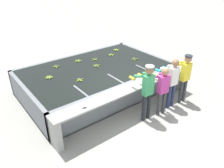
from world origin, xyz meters
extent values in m
plane|color=#A3A099|center=(0.00, 0.00, 0.00)|extent=(80.00, 80.00, 0.00)
cube|color=gray|center=(0.00, 2.07, 0.03)|extent=(5.13, 3.25, 0.06)
cube|color=gray|center=(0.00, 0.51, 0.46)|extent=(5.13, 0.12, 0.92)
cube|color=gray|center=(0.00, 3.64, 0.46)|extent=(5.13, 0.12, 0.92)
cube|color=gray|center=(-2.51, 2.07, 0.46)|extent=(0.12, 3.25, 0.92)
cube|color=gray|center=(2.51, 2.07, 0.46)|extent=(0.12, 3.25, 0.92)
cube|color=black|center=(0.00, 2.07, 0.49)|extent=(4.89, 3.01, 0.86)
cube|color=gray|center=(-1.28, 0.97, 0.46)|extent=(0.06, 0.80, 0.92)
cube|color=gray|center=(0.00, 0.97, 0.46)|extent=(0.06, 0.80, 0.92)
cube|color=gray|center=(1.28, 0.97, 0.46)|extent=(0.06, 0.80, 0.92)
cube|color=#9E9E99|center=(0.00, 0.23, 0.90)|extent=(5.13, 0.45, 0.05)
cube|color=#9E9E99|center=(-2.47, 0.23, 0.44)|extent=(0.16, 0.41, 0.87)
cube|color=#9E9E99|center=(2.47, 0.23, 0.44)|extent=(0.16, 0.41, 0.87)
cylinder|color=#1E2328|center=(0.06, -0.29, 0.43)|extent=(0.11, 0.11, 0.86)
cylinder|color=#1E2328|center=(0.26, -0.29, 0.43)|extent=(0.11, 0.11, 0.86)
cube|color=#38995B|center=(0.16, -0.29, 1.17)|extent=(0.33, 0.18, 0.61)
sphere|color=#896042|center=(0.16, -0.29, 1.62)|extent=(0.23, 0.23, 0.23)
cylinder|color=#9E9E99|center=(0.16, -0.29, 1.73)|extent=(0.25, 0.25, 0.04)
cylinder|color=#38995B|center=(0.01, -0.03, 1.39)|extent=(0.09, 0.31, 0.18)
cylinder|color=gold|center=(0.02, 0.21, 1.23)|extent=(0.09, 0.20, 0.08)
cylinder|color=#38995B|center=(0.33, -0.05, 1.39)|extent=(0.09, 0.31, 0.18)
cylinder|color=gold|center=(0.34, 0.20, 1.23)|extent=(0.09, 0.20, 0.08)
cylinder|color=#38383D|center=(0.62, -0.38, 0.39)|extent=(0.11, 0.11, 0.78)
cylinder|color=#38383D|center=(0.81, -0.41, 0.39)|extent=(0.11, 0.11, 0.78)
cube|color=#BC388E|center=(0.71, -0.39, 1.05)|extent=(0.34, 0.21, 0.55)
sphere|color=#9E704C|center=(0.71, -0.39, 1.46)|extent=(0.21, 0.21, 0.21)
cylinder|color=#BC388E|center=(0.59, -0.12, 1.24)|extent=(0.12, 0.32, 0.18)
cylinder|color=gold|center=(0.62, 0.12, 1.07)|extent=(0.11, 0.21, 0.08)
cylinder|color=#BC388E|center=(0.91, -0.17, 1.24)|extent=(0.12, 0.32, 0.18)
cylinder|color=gold|center=(0.94, 0.08, 1.07)|extent=(0.11, 0.21, 0.08)
cylinder|color=navy|center=(1.16, -0.30, 0.41)|extent=(0.11, 0.11, 0.83)
cylinder|color=navy|center=(1.36, -0.31, 0.41)|extent=(0.11, 0.11, 0.83)
cube|color=white|center=(1.26, -0.31, 1.12)|extent=(0.33, 0.19, 0.59)
sphere|color=#896042|center=(1.26, -0.31, 1.55)|extent=(0.22, 0.22, 0.22)
cylinder|color=white|center=(1.12, -0.05, 1.33)|extent=(0.10, 0.31, 0.18)
cylinder|color=#1EA3AD|center=(1.13, 0.20, 1.16)|extent=(0.09, 0.20, 0.08)
cylinder|color=white|center=(1.44, -0.07, 1.33)|extent=(0.10, 0.31, 0.18)
cylinder|color=#1EA3AD|center=(1.45, 0.18, 1.16)|extent=(0.09, 0.20, 0.08)
cylinder|color=#38383D|center=(1.71, -0.36, 0.41)|extent=(0.11, 0.11, 0.83)
cylinder|color=#38383D|center=(1.91, -0.37, 0.41)|extent=(0.11, 0.11, 0.83)
cube|color=yellow|center=(1.81, -0.36, 1.12)|extent=(0.33, 0.18, 0.59)
sphere|color=#9E704C|center=(1.81, -0.36, 1.56)|extent=(0.22, 0.22, 0.22)
cylinder|color=#282D33|center=(1.81, -0.36, 1.66)|extent=(0.24, 0.24, 0.04)
cylinder|color=yellow|center=(1.66, -0.11, 1.33)|extent=(0.09, 0.31, 0.18)
cylinder|color=teal|center=(1.67, 0.14, 1.17)|extent=(0.09, 0.20, 0.08)
cylinder|color=yellow|center=(1.98, -0.12, 1.33)|extent=(0.09, 0.31, 0.18)
cylinder|color=teal|center=(1.99, 0.13, 1.17)|extent=(0.09, 0.20, 0.08)
ellipsoid|color=#93BC3D|center=(-0.98, 1.60, 0.94)|extent=(0.07, 0.17, 0.04)
ellipsoid|color=#93BC3D|center=(-1.03, 1.53, 0.94)|extent=(0.17, 0.07, 0.04)
ellipsoid|color=#93BC3D|center=(-0.96, 1.49, 0.94)|extent=(0.07, 0.17, 0.04)
ellipsoid|color=#93BC3D|center=(-0.92, 1.56, 0.94)|extent=(0.17, 0.07, 0.04)
cylinder|color=tan|center=(-0.97, 1.55, 0.97)|extent=(0.03, 0.03, 0.04)
ellipsoid|color=#75A333|center=(0.31, 2.67, 0.94)|extent=(0.17, 0.06, 0.04)
ellipsoid|color=#75A333|center=(0.37, 2.62, 0.94)|extent=(0.06, 0.17, 0.04)
ellipsoid|color=#75A333|center=(0.42, 2.69, 0.94)|extent=(0.17, 0.06, 0.04)
ellipsoid|color=#75A333|center=(0.35, 2.73, 0.94)|extent=(0.06, 0.17, 0.04)
cylinder|color=tan|center=(0.36, 2.68, 0.97)|extent=(0.03, 0.03, 0.04)
ellipsoid|color=#7FAD33|center=(1.57, 1.74, 0.94)|extent=(0.12, 0.16, 0.04)
ellipsoid|color=#7FAD33|center=(1.64, 1.75, 0.94)|extent=(0.16, 0.12, 0.04)
ellipsoid|color=#7FAD33|center=(1.62, 1.83, 0.94)|extent=(0.12, 0.16, 0.04)
ellipsoid|color=#7FAD33|center=(1.55, 1.81, 0.94)|extent=(0.16, 0.12, 0.04)
cylinder|color=tan|center=(1.59, 1.78, 0.97)|extent=(0.03, 0.03, 0.04)
ellipsoid|color=#93BC3D|center=(-1.04, 2.97, 0.94)|extent=(0.17, 0.08, 0.04)
ellipsoid|color=#93BC3D|center=(-1.08, 3.03, 0.94)|extent=(0.08, 0.17, 0.04)
ellipsoid|color=#93BC3D|center=(-1.15, 3.00, 0.94)|extent=(0.17, 0.08, 0.04)
ellipsoid|color=#93BC3D|center=(-1.11, 2.93, 0.94)|extent=(0.08, 0.17, 0.04)
cylinder|color=tan|center=(-1.10, 2.98, 0.97)|extent=(0.03, 0.03, 0.04)
ellipsoid|color=#93BC3D|center=(0.09, 2.11, 0.94)|extent=(0.04, 0.17, 0.04)
ellipsoid|color=#93BC3D|center=(0.15, 2.15, 0.94)|extent=(0.17, 0.09, 0.04)
ellipsoid|color=#93BC3D|center=(0.13, 2.21, 0.94)|extent=(0.13, 0.16, 0.04)
ellipsoid|color=#93BC3D|center=(0.06, 2.21, 0.94)|extent=(0.13, 0.16, 0.04)
ellipsoid|color=#93BC3D|center=(0.04, 2.15, 0.94)|extent=(0.17, 0.09, 0.04)
cylinder|color=tan|center=(0.09, 2.17, 0.97)|extent=(0.03, 0.03, 0.04)
ellipsoid|color=#9EC642|center=(1.18, 2.65, 0.94)|extent=(0.05, 0.17, 0.04)
ellipsoid|color=#9EC642|center=(1.23, 2.69, 0.94)|extent=(0.17, 0.10, 0.04)
ellipsoid|color=#9EC642|center=(1.22, 2.75, 0.94)|extent=(0.14, 0.15, 0.04)
ellipsoid|color=#9EC642|center=(1.15, 2.75, 0.94)|extent=(0.12, 0.16, 0.04)
ellipsoid|color=#9EC642|center=(1.13, 2.69, 0.94)|extent=(0.17, 0.07, 0.04)
cylinder|color=tan|center=(1.18, 2.71, 0.97)|extent=(0.03, 0.03, 0.04)
ellipsoid|color=#93BC3D|center=(-1.70, 2.30, 0.94)|extent=(0.17, 0.10, 0.04)
ellipsoid|color=#93BC3D|center=(-1.67, 2.27, 0.94)|extent=(0.08, 0.17, 0.04)
ellipsoid|color=#93BC3D|center=(-1.62, 2.28, 0.94)|extent=(0.13, 0.16, 0.04)
ellipsoid|color=#93BC3D|center=(-1.60, 2.32, 0.94)|extent=(0.17, 0.05, 0.04)
ellipsoid|color=#93BC3D|center=(-1.61, 2.36, 0.94)|extent=(0.14, 0.15, 0.04)
ellipsoid|color=#93BC3D|center=(-1.66, 2.38, 0.94)|extent=(0.06, 0.17, 0.04)
ellipsoid|color=#93BC3D|center=(-1.70, 2.35, 0.94)|extent=(0.17, 0.11, 0.04)
cylinder|color=tan|center=(-1.65, 2.32, 0.97)|extent=(0.03, 0.03, 0.04)
ellipsoid|color=#9EC642|center=(-0.16, 2.93, 0.94)|extent=(0.16, 0.12, 0.04)
ellipsoid|color=#9EC642|center=(-0.16, 3.00, 0.94)|extent=(0.15, 0.14, 0.04)
ellipsoid|color=#9EC642|center=(-0.23, 3.01, 0.94)|extent=(0.10, 0.17, 0.04)
ellipsoid|color=#9EC642|center=(-0.26, 2.96, 0.94)|extent=(0.17, 0.05, 0.04)
ellipsoid|color=#9EC642|center=(-0.22, 2.91, 0.94)|extent=(0.08, 0.17, 0.04)
cylinder|color=tan|center=(-0.20, 2.96, 0.97)|extent=(0.03, 0.03, 0.04)
ellipsoid|color=#93BC3D|center=(1.75, 3.00, 0.94)|extent=(0.13, 0.16, 0.04)
ellipsoid|color=#93BC3D|center=(1.77, 3.04, 0.94)|extent=(0.17, 0.04, 0.04)
ellipsoid|color=#93BC3D|center=(1.75, 3.08, 0.94)|extent=(0.13, 0.16, 0.04)
ellipsoid|color=#93BC3D|center=(1.71, 3.09, 0.94)|extent=(0.07, 0.17, 0.04)
ellipsoid|color=#93BC3D|center=(1.67, 3.06, 0.94)|extent=(0.17, 0.11, 0.04)
ellipsoid|color=#93BC3D|center=(1.67, 3.02, 0.94)|extent=(0.17, 0.11, 0.04)
ellipsoid|color=#93BC3D|center=(1.71, 2.99, 0.94)|extent=(0.07, 0.17, 0.04)
cylinder|color=tan|center=(1.72, 3.04, 0.97)|extent=(0.03, 0.03, 0.04)
cube|color=silver|center=(-1.47, 0.09, 0.93)|extent=(0.20, 0.09, 0.00)
cube|color=black|center=(-1.66, 0.14, 0.93)|extent=(0.10, 0.05, 0.02)
camera|label=1|loc=(-3.92, -3.88, 4.07)|focal=35.00mm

